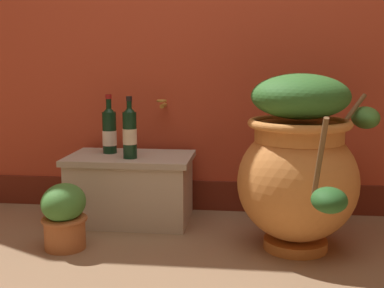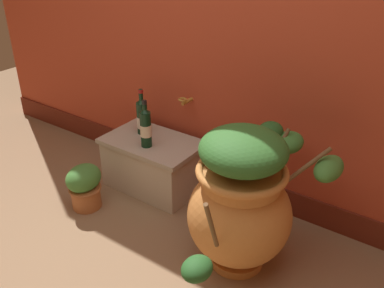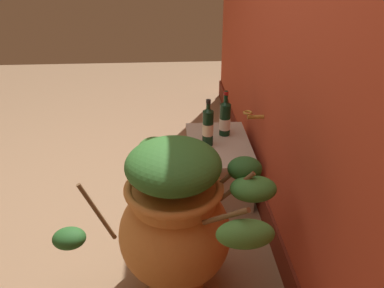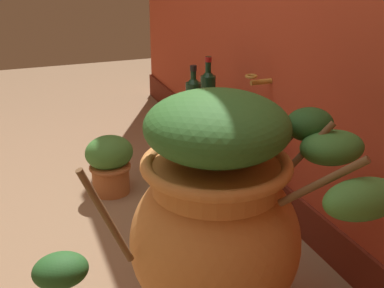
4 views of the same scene
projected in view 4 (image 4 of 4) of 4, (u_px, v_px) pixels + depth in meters
name	position (u px, v px, depth m)	size (l,w,h in m)	color
ground_plane	(36.00, 280.00, 1.91)	(7.00, 7.00, 0.00)	#896B4C
terracotta_urn	(219.00, 216.00, 1.57)	(0.66, 1.00, 0.79)	#CC7F3D
stone_ledge	(207.00, 160.00, 2.47)	(0.64, 0.41, 0.35)	beige
wine_bottle_left	(208.00, 95.00, 2.49)	(0.08, 0.08, 0.31)	black
wine_bottle_middle	(193.00, 104.00, 2.32)	(0.07, 0.07, 0.31)	black
potted_shrub	(110.00, 163.00, 2.52)	(0.21, 0.24, 0.30)	#B26638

